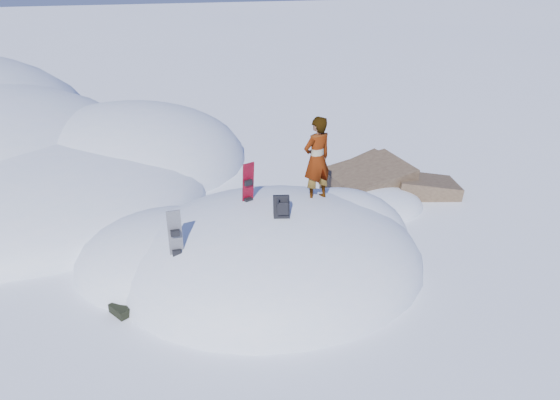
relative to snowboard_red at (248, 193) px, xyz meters
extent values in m
plane|color=white|center=(0.42, -0.50, -1.64)|extent=(120.00, 120.00, 0.00)
ellipsoid|color=silver|center=(0.42, -0.50, -1.64)|extent=(7.00, 6.00, 3.00)
ellipsoid|color=silver|center=(-1.78, 0.10, -1.64)|extent=(4.40, 4.00, 2.20)
ellipsoid|color=silver|center=(2.22, 0.30, -1.64)|extent=(3.60, 3.20, 2.50)
ellipsoid|color=silver|center=(-5.58, 4.50, -1.64)|extent=(10.00, 9.00, 2.80)
ellipsoid|color=silver|center=(-3.08, 7.00, -1.64)|extent=(8.00, 8.00, 3.60)
ellipsoid|color=silver|center=(-5.08, 3.50, -1.64)|extent=(6.00, 5.00, 1.80)
cube|color=brown|center=(4.02, 2.90, -1.54)|extent=(2.82, 2.41, 1.62)
cube|color=brown|center=(5.62, 2.50, -1.74)|extent=(2.16, 1.80, 1.33)
cube|color=brown|center=(4.62, 4.10, -1.64)|extent=(2.08, 2.01, 1.10)
ellipsoid|color=silver|center=(3.62, 1.90, -1.64)|extent=(3.20, 2.40, 1.00)
cube|color=red|center=(0.00, 0.02, -0.02)|extent=(0.32, 0.26, 1.50)
cube|color=black|center=(0.00, -0.04, 0.28)|extent=(0.21, 0.17, 0.13)
cube|color=black|center=(0.00, -0.04, -0.17)|extent=(0.21, 0.17, 0.13)
cube|color=black|center=(-1.66, -1.35, -0.36)|extent=(0.28, 0.12, 1.48)
cube|color=black|center=(-1.66, -1.40, -0.07)|extent=(0.18, 0.12, 0.12)
cube|color=black|center=(-1.66, -1.40, -0.51)|extent=(0.18, 0.12, 0.12)
cube|color=black|center=(0.56, -0.90, 0.04)|extent=(0.39, 0.42, 0.52)
cube|color=black|center=(0.56, -1.05, 0.06)|extent=(0.26, 0.22, 0.28)
cylinder|color=black|center=(0.46, -1.03, 0.16)|extent=(0.04, 0.19, 0.35)
cylinder|color=black|center=(0.67, -1.03, 0.16)|extent=(0.04, 0.19, 0.35)
cube|color=black|center=(-2.70, -1.53, -1.53)|extent=(0.80, 0.75, 0.18)
cube|color=black|center=(-2.40, -1.33, -1.45)|extent=(0.36, 0.25, 0.12)
imported|color=slate|center=(1.58, 0.03, 0.67)|extent=(0.85, 0.72, 1.98)
camera|label=1|loc=(-1.63, -10.93, 5.06)|focal=35.00mm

